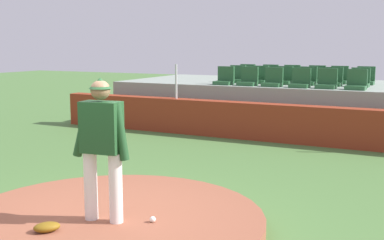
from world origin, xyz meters
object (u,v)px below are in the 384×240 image
Objects in this scene: stadium_chair_10 at (333,80)px; pitcher at (102,139)px; fielding_glove at (47,227)px; stadium_chair_6 at (237,77)px; stadium_chair_0 at (225,79)px; stadium_chair_12 at (247,75)px; stadium_chair_2 at (273,80)px; stadium_chair_11 at (360,81)px; stadium_chair_16 at (339,78)px; stadium_chair_14 at (291,77)px; stadium_chair_4 at (327,82)px; stadium_chair_5 at (356,83)px; baseball at (153,219)px; stadium_chair_13 at (270,76)px; stadium_chair_9 at (307,79)px; stadium_chair_1 at (248,80)px; stadium_chair_17 at (365,79)px; stadium_chair_8 at (283,79)px; stadium_chair_15 at (316,77)px; stadium_chair_7 at (259,78)px; stadium_chair_3 at (300,81)px.

pitcher is at bearing 83.70° from stadium_chair_10.
stadium_chair_6 reaches higher than fielding_glove.
stadium_chair_0 and stadium_chair_12 have the same top height.
stadium_chair_11 is (2.09, 0.89, 0.00)m from stadium_chair_2.
pitcher is at bearing 84.30° from stadium_chair_16.
stadium_chair_14 is at bearing -33.88° from stadium_chair_10.
pitcher is 3.48× the size of stadium_chair_4.
stadium_chair_11 is at bearing -87.39° from stadium_chair_5.
stadium_chair_2 is at bearing 97.17° from baseball.
stadium_chair_13 is at bearing -126.55° from stadium_chair_6.
baseball is 0.15× the size of stadium_chair_9.
stadium_chair_16 is at bearing -139.51° from stadium_chair_1.
stadium_chair_2 is at bearing 23.10° from stadium_chair_11.
stadium_chair_14 is 1.40m from stadium_chair_16.
stadium_chair_10 is at bearing -147.21° from stadium_chair_2.
stadium_chair_2 is 2.76m from stadium_chair_17.
stadium_chair_0 is at bearing 95.42° from pitcher.
stadium_chair_13 is 1.00× the size of stadium_chair_14.
stadium_chair_8 and stadium_chair_17 have the same top height.
stadium_chair_7 is at bearing 33.87° from stadium_chair_15.
stadium_chair_17 is (1.37, -0.06, 0.00)m from stadium_chair_15.
stadium_chair_4 and stadium_chair_5 have the same top height.
baseball is at bearing 104.04° from stadium_chair_12.
stadium_chair_2 is at bearing 32.79° from stadium_chair_10.
stadium_chair_4 is at bearing 157.59° from stadium_chair_7.
pitcher reaches higher than stadium_chair_7.
stadium_chair_4 is 1.89m from stadium_chair_17.
stadium_chair_0 is at bearing -0.54° from stadium_chair_3.
fielding_glove is at bearing 86.25° from stadium_chair_15.
stadium_chair_4 is 1.00× the size of stadium_chair_5.
stadium_chair_10 is at bearing -179.60° from stadium_chair_8.
stadium_chair_4 is 1.00× the size of stadium_chair_14.
stadium_chair_7 is (0.71, 0.88, 0.00)m from stadium_chair_0.
stadium_chair_10 is at bearing 90.29° from stadium_chair_16.
pitcher is 3.48× the size of stadium_chair_16.
stadium_chair_3 is at bearing 91.76° from baseball.
stadium_chair_14 is (1.40, 0.05, 0.00)m from stadium_chair_12.
stadium_chair_5 and stadium_chair_17 have the same top height.
stadium_chair_7 is 2.77m from stadium_chair_11.
stadium_chair_16 is (1.36, 0.90, 0.00)m from stadium_chair_8.
stadium_chair_13 is at bearing -176.35° from stadium_chair_12.
stadium_chair_8 is at bearing 0.40° from stadium_chair_10.
stadium_chair_5 is at bearing 146.96° from stadium_chair_13.
stadium_chair_5 is at bearing 92.61° from stadium_chair_11.
stadium_chair_7 is at bearing 54.76° from stadium_chair_14.
stadium_chair_5 is at bearing 153.28° from stadium_chair_12.
baseball is at bearing 102.16° from stadium_chair_1.
stadium_chair_17 is (2.11, 1.79, 0.00)m from stadium_chair_2.
stadium_chair_5 is 1.00× the size of stadium_chair_12.
stadium_chair_7 and stadium_chair_14 have the same top height.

